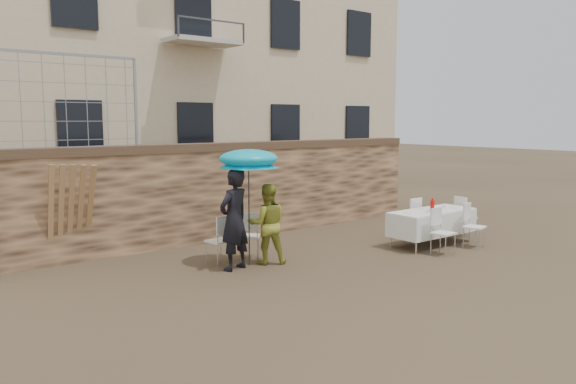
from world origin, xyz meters
TOP-DOWN VIEW (x-y plane):
  - ground at (0.00, 0.00)m, footprint 80.00×80.00m
  - stone_wall at (0.00, 5.00)m, footprint 13.00×0.50m
  - chain_link_fence at (-3.00, 5.00)m, footprint 3.20×0.06m
  - man_suit at (-0.65, 2.47)m, footprint 0.79×0.63m
  - woman_dress at (0.10, 2.47)m, footprint 0.94×0.88m
  - umbrella at (-0.25, 2.57)m, footprint 1.16×1.16m
  - couple_chair_left at (-0.65, 3.02)m, footprint 0.55×0.55m
  - couple_chair_right at (0.05, 3.02)m, footprint 0.68×0.68m
  - banquet_table at (3.96, 1.56)m, footprint 2.10×0.85m
  - soda_bottle at (3.76, 1.41)m, footprint 0.09×0.09m
  - table_chair_front_left at (3.36, 0.81)m, footprint 0.52×0.52m
  - table_chair_front_right at (4.46, 0.81)m, footprint 0.58×0.58m
  - table_chair_back at (4.16, 2.36)m, footprint 0.49×0.49m
  - table_chair_side at (5.36, 1.66)m, footprint 0.55×0.55m
  - wood_planks at (-2.98, 4.64)m, footprint 0.70×0.20m

SIDE VIEW (x-z plane):
  - ground at x=0.00m, z-range 0.00..0.00m
  - couple_chair_left at x=-0.65m, z-range 0.00..0.96m
  - couple_chair_right at x=0.05m, z-range 0.00..0.96m
  - table_chair_front_left at x=3.36m, z-range 0.00..0.96m
  - table_chair_front_right at x=4.46m, z-range 0.00..0.96m
  - table_chair_back at x=4.16m, z-range 0.00..0.96m
  - table_chair_side at x=5.36m, z-range 0.00..0.96m
  - banquet_table at x=3.96m, z-range 0.34..1.12m
  - woman_dress at x=0.10m, z-range 0.00..1.55m
  - soda_bottle at x=3.76m, z-range 0.77..1.04m
  - man_suit at x=-0.65m, z-range 0.00..1.89m
  - wood_planks at x=-2.98m, z-range 0.00..2.00m
  - stone_wall at x=0.00m, z-range 0.00..2.20m
  - umbrella at x=-0.25m, z-range 0.93..3.03m
  - chain_link_fence at x=-3.00m, z-range 2.20..4.00m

